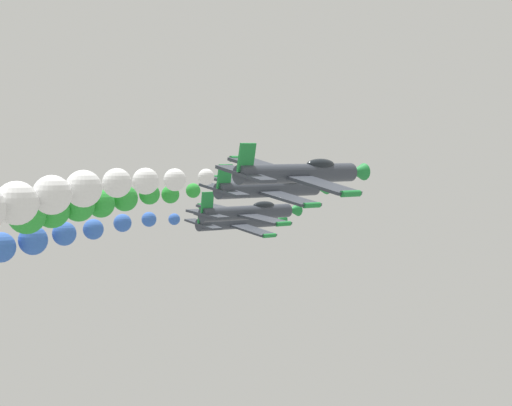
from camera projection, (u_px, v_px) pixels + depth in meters
airplane_lead at (239, 222)px, 99.11m from camera, size 9.49×10.35×2.82m
airplane_left_inner at (248, 212)px, 87.08m from camera, size 9.54×10.35×2.58m
airplane_right_inner at (270, 189)px, 75.43m from camera, size 9.48×10.35×2.85m
smoke_trail_right_inner at (76, 207)px, 65.15m from camera, size 2.27×13.49×2.68m
airplane_left_outer at (300, 173)px, 63.68m from camera, size 9.45×10.35×2.96m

